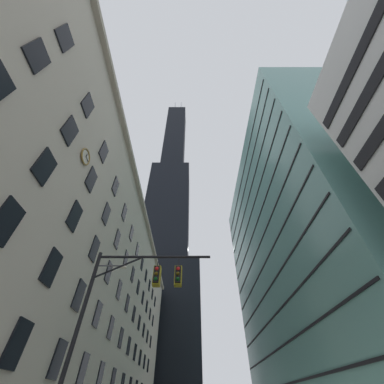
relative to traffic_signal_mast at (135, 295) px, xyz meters
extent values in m
cube|color=beige|center=(-13.45, 23.46, 8.87)|extent=(14.21, 70.63, 29.13)
cube|color=#B2A893|center=(-6.09, 23.46, 22.73)|extent=(0.70, 70.63, 0.60)
cube|color=black|center=(-6.29, 2.15, -1.70)|extent=(0.14, 1.40, 2.20)
cube|color=black|center=(-6.29, 7.15, -1.70)|extent=(0.14, 1.40, 2.20)
cube|color=black|center=(-6.29, 12.15, -1.70)|extent=(0.14, 1.40, 2.20)
cube|color=black|center=(-6.29, 17.15, -1.70)|extent=(0.14, 1.40, 2.20)
cube|color=black|center=(-6.29, 22.15, -1.70)|extent=(0.14, 1.40, 2.20)
cube|color=black|center=(-6.29, 27.15, -1.70)|extent=(0.14, 1.40, 2.20)
cube|color=black|center=(-6.29, -2.85, 2.50)|extent=(0.14, 1.40, 2.20)
cube|color=black|center=(-6.29, 2.15, 2.50)|extent=(0.14, 1.40, 2.20)
cube|color=black|center=(-6.29, 7.15, 2.50)|extent=(0.14, 1.40, 2.20)
cube|color=black|center=(-6.29, 12.15, 2.50)|extent=(0.14, 1.40, 2.20)
cube|color=black|center=(-6.29, 17.15, 2.50)|extent=(0.14, 1.40, 2.20)
cube|color=black|center=(-6.29, 22.15, 2.50)|extent=(0.14, 1.40, 2.20)
cube|color=black|center=(-6.29, 27.15, 2.50)|extent=(0.14, 1.40, 2.20)
cube|color=black|center=(-6.29, 32.15, 2.50)|extent=(0.14, 1.40, 2.20)
cube|color=black|center=(-6.29, 37.15, 2.50)|extent=(0.14, 1.40, 2.20)
cube|color=black|center=(-6.29, 42.15, 2.50)|extent=(0.14, 1.40, 2.20)
cube|color=black|center=(-6.29, 47.15, 2.50)|extent=(0.14, 1.40, 2.20)
cube|color=black|center=(-6.29, -2.85, 6.70)|extent=(0.14, 1.40, 2.20)
cube|color=black|center=(-6.29, 2.15, 6.70)|extent=(0.14, 1.40, 2.20)
cube|color=black|center=(-6.29, 7.15, 6.70)|extent=(0.14, 1.40, 2.20)
cube|color=black|center=(-6.29, 12.15, 6.70)|extent=(0.14, 1.40, 2.20)
cube|color=black|center=(-6.29, 17.15, 6.70)|extent=(0.14, 1.40, 2.20)
cube|color=black|center=(-6.29, 22.15, 6.70)|extent=(0.14, 1.40, 2.20)
cube|color=black|center=(-6.29, 27.15, 6.70)|extent=(0.14, 1.40, 2.20)
cube|color=black|center=(-6.29, 32.15, 6.70)|extent=(0.14, 1.40, 2.20)
cube|color=black|center=(-6.29, 37.15, 6.70)|extent=(0.14, 1.40, 2.20)
cube|color=black|center=(-6.29, 42.15, 6.70)|extent=(0.14, 1.40, 2.20)
cube|color=black|center=(-6.29, 47.15, 6.70)|extent=(0.14, 1.40, 2.20)
cube|color=black|center=(-6.29, -7.85, 10.90)|extent=(0.14, 1.40, 2.20)
cube|color=black|center=(-6.29, -2.85, 10.90)|extent=(0.14, 1.40, 2.20)
cube|color=black|center=(-6.29, 2.15, 10.90)|extent=(0.14, 1.40, 2.20)
cube|color=black|center=(-6.29, 7.15, 10.90)|extent=(0.14, 1.40, 2.20)
cube|color=black|center=(-6.29, 12.15, 10.90)|extent=(0.14, 1.40, 2.20)
cube|color=black|center=(-6.29, 17.15, 10.90)|extent=(0.14, 1.40, 2.20)
cube|color=black|center=(-6.29, 22.15, 10.90)|extent=(0.14, 1.40, 2.20)
cube|color=black|center=(-6.29, 27.15, 10.90)|extent=(0.14, 1.40, 2.20)
cube|color=black|center=(-6.29, 32.15, 10.90)|extent=(0.14, 1.40, 2.20)
cube|color=black|center=(-6.29, 37.15, 10.90)|extent=(0.14, 1.40, 2.20)
cube|color=black|center=(-6.29, 42.15, 10.90)|extent=(0.14, 1.40, 2.20)
cube|color=black|center=(-6.29, 47.15, 10.90)|extent=(0.14, 1.40, 2.20)
cube|color=black|center=(-6.29, -7.85, 15.10)|extent=(0.14, 1.40, 2.20)
cube|color=black|center=(-6.29, -2.85, 15.10)|extent=(0.14, 1.40, 2.20)
cube|color=black|center=(-6.29, 2.15, 15.10)|extent=(0.14, 1.40, 2.20)
cube|color=black|center=(-6.29, 7.15, 15.10)|extent=(0.14, 1.40, 2.20)
cube|color=black|center=(-6.29, 12.15, 15.10)|extent=(0.14, 1.40, 2.20)
cube|color=black|center=(-6.29, 17.15, 15.10)|extent=(0.14, 1.40, 2.20)
cube|color=black|center=(-6.29, 22.15, 15.10)|extent=(0.14, 1.40, 2.20)
cube|color=black|center=(-6.29, 27.15, 15.10)|extent=(0.14, 1.40, 2.20)
cube|color=black|center=(-6.29, 32.15, 15.10)|extent=(0.14, 1.40, 2.20)
cube|color=black|center=(-6.29, 37.15, 15.10)|extent=(0.14, 1.40, 2.20)
cube|color=black|center=(-6.29, 42.15, 15.10)|extent=(0.14, 1.40, 2.20)
cube|color=black|center=(-6.29, 47.15, 15.10)|extent=(0.14, 1.40, 2.20)
torus|color=olive|center=(-6.22, -0.02, 11.42)|extent=(0.14, 1.50, 1.50)
cylinder|color=silver|center=(-6.26, -0.02, 11.42)|extent=(0.05, 1.30, 1.30)
cube|color=black|center=(-6.19, -0.03, 11.59)|extent=(0.03, 0.09, 0.39)
cube|color=black|center=(-6.19, 0.25, 11.42)|extent=(0.03, 0.58, 0.08)
cube|color=black|center=(-8.83, 75.97, 14.43)|extent=(28.73, 28.73, 40.25)
cube|color=black|center=(-8.83, 75.97, 63.83)|extent=(20.11, 20.11, 58.55)
cube|color=black|center=(-8.83, 75.97, 129.70)|extent=(12.93, 12.93, 73.19)
cylinder|color=silver|center=(-11.42, 75.97, 176.84)|extent=(1.20, 1.20, 21.10)
cylinder|color=silver|center=(-6.25, 75.97, 176.84)|extent=(1.20, 1.20, 21.10)
cube|color=black|center=(15.61, -7.09, 15.30)|extent=(0.16, 12.72, 1.10)
cube|color=slate|center=(25.27, 27.01, 18.72)|extent=(19.22, 48.49, 48.84)
cube|color=black|center=(15.62, 27.01, -1.70)|extent=(0.12, 47.49, 0.24)
cube|color=black|center=(15.62, 27.01, 2.30)|extent=(0.12, 47.49, 0.24)
cube|color=black|center=(15.62, 27.01, 6.30)|extent=(0.12, 47.49, 0.24)
cube|color=black|center=(15.62, 27.01, 10.30)|extent=(0.12, 47.49, 0.24)
cube|color=black|center=(15.62, 27.01, 14.30)|extent=(0.12, 47.49, 0.24)
cube|color=black|center=(15.62, 27.01, 18.30)|extent=(0.12, 47.49, 0.24)
cube|color=black|center=(15.62, 27.01, 22.30)|extent=(0.12, 47.49, 0.24)
cube|color=black|center=(15.62, 27.01, 26.30)|extent=(0.12, 47.49, 0.24)
cube|color=black|center=(15.62, 27.01, 30.30)|extent=(0.12, 47.49, 0.24)
cube|color=black|center=(15.62, 27.01, 34.30)|extent=(0.12, 47.49, 0.24)
cube|color=black|center=(15.62, 27.01, 38.30)|extent=(0.12, 47.49, 0.24)
cylinder|color=black|center=(-2.39, -0.05, -1.62)|extent=(0.20, 0.20, 7.86)
cylinder|color=black|center=(0.76, -0.05, 2.07)|extent=(6.30, 0.14, 0.14)
cylinder|color=black|center=(-1.13, -0.05, 1.47)|extent=(2.60, 0.10, 1.32)
cylinder|color=black|center=(0.97, -0.05, 1.77)|extent=(0.04, 0.04, 0.60)
cube|color=black|center=(0.97, -0.05, 1.02)|extent=(0.30, 0.30, 0.90)
cube|color=olive|center=(0.97, 0.12, 1.02)|extent=(0.40, 0.40, 1.04)
sphere|color=red|center=(0.97, -0.21, 1.30)|extent=(0.20, 0.20, 0.20)
sphere|color=#4B3A08|center=(0.97, -0.21, 1.02)|extent=(0.20, 0.20, 0.20)
sphere|color=#083D10|center=(0.97, -0.21, 0.74)|extent=(0.20, 0.20, 0.20)
cylinder|color=black|center=(2.13, -0.05, 1.77)|extent=(0.04, 0.04, 0.60)
cube|color=black|center=(2.13, -0.05, 1.02)|extent=(0.30, 0.30, 0.90)
cube|color=olive|center=(2.13, 0.12, 1.02)|extent=(0.40, 0.40, 1.04)
sphere|color=red|center=(2.13, -0.21, 1.30)|extent=(0.20, 0.20, 0.20)
sphere|color=#4B3A08|center=(2.13, -0.21, 1.02)|extent=(0.20, 0.20, 0.20)
sphere|color=#083D10|center=(2.13, -0.21, 0.74)|extent=(0.20, 0.20, 0.20)
cylinder|color=#47474C|center=(-3.99, 3.49, -1.07)|extent=(0.18, 0.18, 8.95)
cylinder|color=#47474C|center=(-3.02, 3.49, 3.25)|extent=(1.93, 0.10, 0.10)
ellipsoid|color=#EFE5C6|center=(-2.06, 3.49, 3.15)|extent=(0.56, 0.32, 0.24)
camera|label=1|loc=(2.88, -11.91, -4.23)|focal=21.25mm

